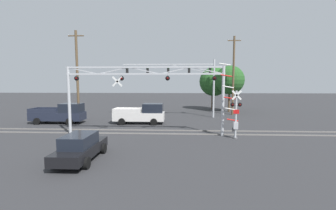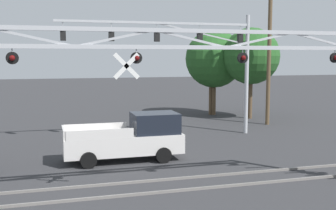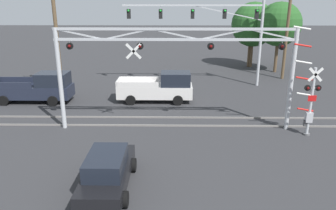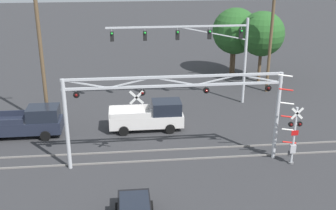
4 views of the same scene
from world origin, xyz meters
The scene contains 12 objects.
rail_track_near centered at (0.00, 16.98, 0.05)m, with size 80.00×0.08×0.10m, color gray.
rail_track_far centered at (0.00, 18.42, 0.05)m, with size 80.00×0.08×0.10m, color gray.
crossing_gantry centered at (-0.02, 16.70, 4.10)m, with size 13.24×0.28×5.77m.
crossing_signal_mast centered at (7.25, 15.80, 2.01)m, with size 1.84×0.35×5.95m.
traffic_signal_span centered at (4.00, 26.98, 5.26)m, with size 11.75×0.39×7.38m.
pickup_truck_lead centered at (-1.09, 22.07, 1.04)m, with size 5.46×2.12×2.20m.
pickup_truck_following centered at (-10.04, 21.82, 1.04)m, with size 5.69×2.12×2.20m.
utility_pole_left centered at (-8.86, 23.59, 5.32)m, with size 1.80×0.28×10.35m.
utility_pole_right centered at (10.36, 29.67, 5.54)m, with size 1.80×0.28×10.78m.
background_tree_beyond_span centered at (8.62, 35.48, 4.66)m, with size 4.78×4.78×7.06m.
background_tree_far_left_verge centered at (8.42, 35.69, 4.74)m, with size 3.23×3.23×6.39m.
background_tree_far_right_verge centered at (10.55, 32.72, 4.87)m, with size 4.39×4.39×7.08m.
Camera 4 is at (-2.90, -6.87, 12.93)m, focal length 45.00 mm.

